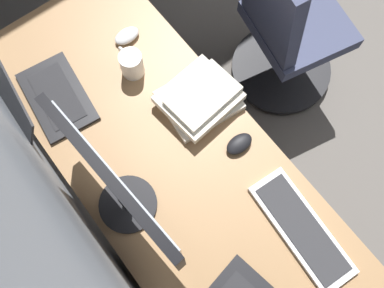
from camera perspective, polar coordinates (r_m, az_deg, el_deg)
desk at (r=1.56m, az=-1.46°, el=-4.58°), size 1.81×0.67×0.73m
drawer_pedestal at (r=1.83m, az=2.66°, el=-13.13°), size 0.40×0.51×0.69m
monitor_primary at (r=1.24m, az=-10.10°, el=-5.90°), size 0.57×0.20×0.42m
laptop_left at (r=1.63m, az=-19.85°, el=5.70°), size 0.35×0.31×0.19m
keyboard_main at (r=1.48m, az=14.63°, el=-11.05°), size 0.43×0.17×0.02m
mouse_main at (r=1.71m, az=-8.81°, el=14.27°), size 0.06×0.10×0.03m
mouse_spare at (r=1.51m, az=6.41°, el=0.02°), size 0.06×0.10×0.03m
book_stack_near at (r=1.54m, az=1.03°, el=6.19°), size 0.26×0.29×0.08m
coffee_mug at (r=1.60m, az=-8.20°, el=10.71°), size 0.13×0.09×0.11m
office_chair at (r=2.10m, az=12.46°, el=14.74°), size 0.56×0.59×0.97m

